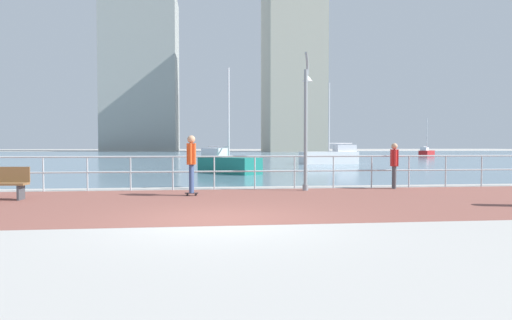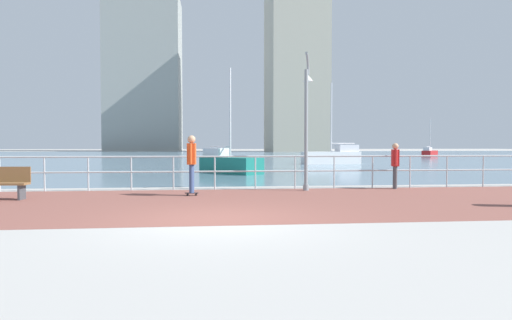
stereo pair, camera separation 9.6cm
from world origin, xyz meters
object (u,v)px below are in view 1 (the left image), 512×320
sailboat_blue (227,163)px  sailboat_red (426,153)px  lamppost (306,114)px  skateboarder (191,159)px  bystander (394,162)px  sailboat_navy (331,156)px

sailboat_blue → sailboat_red: bearing=48.0°
lamppost → skateboarder: size_ratio=2.55×
skateboarder → bystander: 7.13m
bystander → sailboat_blue: (-5.47, 9.06, -0.39)m
sailboat_blue → skateboarder: bearing=-98.3°
bystander → sailboat_red: size_ratio=0.31×
skateboarder → sailboat_navy: size_ratio=0.28×
sailboat_navy → sailboat_blue: bearing=-130.4°
lamppost → bystander: bearing=1.5°
bystander → skateboarder: bearing=-169.0°
bystander → sailboat_red: 45.62m
lamppost → skateboarder: 4.29m
sailboat_blue → bystander: bearing=-58.9°
sailboat_blue → sailboat_navy: bearing=49.6°
lamppost → skateboarder: lamppost is taller
skateboarder → sailboat_blue: 10.55m
lamppost → sailboat_red: size_ratio=0.91×
sailboat_red → sailboat_blue: sailboat_blue is taller
sailboat_navy → lamppost: bearing=-108.5°
skateboarder → sailboat_navy: (10.32, 20.75, -0.49)m
skateboarder → sailboat_red: size_ratio=0.36×
sailboat_red → sailboat_blue: (-27.69, -30.78, 0.06)m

